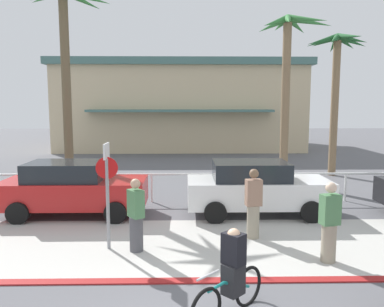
{
  "coord_description": "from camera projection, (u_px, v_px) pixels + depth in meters",
  "views": [
    {
      "loc": [
        -0.0,
        -5.1,
        3.47
      ],
      "look_at": [
        0.22,
        6.0,
        2.06
      ],
      "focal_mm": 36.57,
      "sensor_mm": 36.0,
      "label": 1
    }
  ],
  "objects": [
    {
      "name": "curb_paint",
      "position": [
        185.0,
        281.0,
        7.68
      ],
      "size": [
        44.0,
        0.24,
        0.03
      ],
      "primitive_type": "cube",
      "color": "maroon",
      "rests_on": "ground"
    },
    {
      "name": "building_backdrop",
      "position": [
        181.0,
        105.0,
        32.01
      ],
      "size": [
        18.6,
        11.74,
        6.63
      ],
      "color": "beige",
      "rests_on": "ground"
    },
    {
      "name": "pedestrian_0",
      "position": [
        329.0,
        225.0,
        8.51
      ],
      "size": [
        0.45,
        0.38,
        1.8
      ],
      "color": "gray",
      "rests_on": "ground"
    },
    {
      "name": "sidewalk_strip",
      "position": [
        185.0,
        245.0,
        9.66
      ],
      "size": [
        44.0,
        4.0,
        0.02
      ],
      "primitive_type": "cube",
      "color": "beige",
      "rests_on": "ground"
    },
    {
      "name": "ground_plane",
      "position": [
        184.0,
        192.0,
        15.42
      ],
      "size": [
        80.0,
        80.0,
        0.0
      ],
      "primitive_type": "plane",
      "color": "#5B5B60"
    },
    {
      "name": "stop_sign_bike_lane",
      "position": [
        107.0,
        181.0,
        9.18
      ],
      "size": [
        0.52,
        0.56,
        2.56
      ],
      "color": "gray",
      "rests_on": "ground"
    },
    {
      "name": "palm_tree_3",
      "position": [
        336.0,
        65.0,
        18.44
      ],
      "size": [
        3.09,
        3.69,
        6.75
      ],
      "color": "#846B4C",
      "rests_on": "ground"
    },
    {
      "name": "pedestrian_2",
      "position": [
        253.0,
        206.0,
        10.03
      ],
      "size": [
        0.43,
        0.36,
        1.83
      ],
      "color": "gray",
      "rests_on": "ground"
    },
    {
      "name": "car_red_1",
      "position": [
        73.0,
        188.0,
        12.14
      ],
      "size": [
        4.4,
        2.02,
        1.69
      ],
      "color": "red",
      "rests_on": "ground"
    },
    {
      "name": "cyclist_teal_0",
      "position": [
        232.0,
        275.0,
        6.38
      ],
      "size": [
        1.34,
        1.32,
        1.5
      ],
      "color": "black",
      "rests_on": "ground"
    },
    {
      "name": "palm_tree_2",
      "position": [
        289.0,
        58.0,
        16.53
      ],
      "size": [
        3.15,
        3.31,
        7.19
      ],
      "color": "#846B4C",
      "rests_on": "ground"
    },
    {
      "name": "rail_fence",
      "position": [
        184.0,
        179.0,
        13.82
      ],
      "size": [
        25.45,
        0.08,
        1.04
      ],
      "color": "white",
      "rests_on": "ground"
    },
    {
      "name": "palm_tree_1",
      "position": [
        66.0,
        40.0,
        15.39
      ],
      "size": [
        3.46,
        3.41,
        7.97
      ],
      "color": "brown",
      "rests_on": "ground"
    },
    {
      "name": "car_white_2",
      "position": [
        256.0,
        188.0,
        12.21
      ],
      "size": [
        4.4,
        2.02,
        1.69
      ],
      "color": "white",
      "rests_on": "ground"
    },
    {
      "name": "pedestrian_1",
      "position": [
        136.0,
        218.0,
        9.14
      ],
      "size": [
        0.45,
        0.48,
        1.75
      ],
      "color": "#4C4C51",
      "rests_on": "ground"
    }
  ]
}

